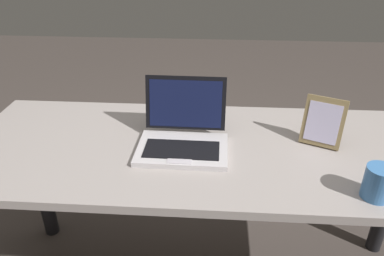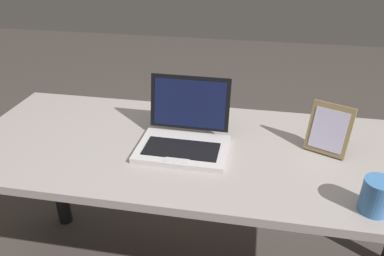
% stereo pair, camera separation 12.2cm
% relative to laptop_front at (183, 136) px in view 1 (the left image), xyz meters
% --- Properties ---
extents(desk, '(1.75, 0.67, 0.72)m').
position_rel_laptop_front_xyz_m(desk, '(0.10, 0.01, -0.16)').
color(desk, gray).
rests_on(desk, ground).
extents(laptop_front, '(0.31, 0.26, 0.22)m').
position_rel_laptop_front_xyz_m(laptop_front, '(0.00, 0.00, 0.00)').
color(laptop_front, '#BBB5B8').
rests_on(laptop_front, desk).
extents(photo_frame, '(0.15, 0.10, 0.17)m').
position_rel_laptop_front_xyz_m(photo_frame, '(0.48, 0.05, 0.04)').
color(photo_frame, olive).
rests_on(photo_frame, desk).
extents(coffee_mug, '(0.12, 0.08, 0.10)m').
position_rel_laptop_front_xyz_m(coffee_mug, '(0.57, -0.23, 0.01)').
color(coffee_mug, teal).
rests_on(coffee_mug, desk).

